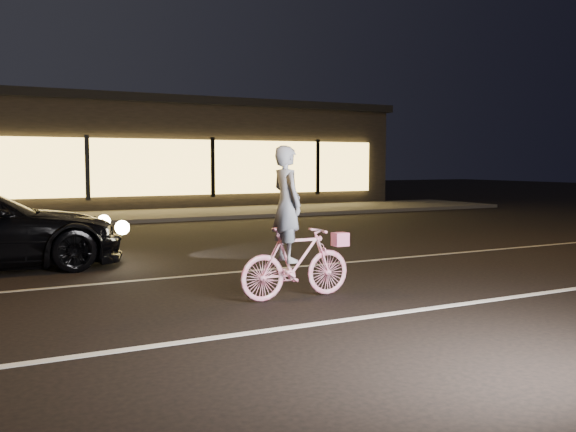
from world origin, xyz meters
TOP-DOWN VIEW (x-y plane):
  - ground at (0.00, 0.00)m, footprint 90.00×90.00m
  - lane_stripe_near at (0.00, -1.50)m, footprint 60.00×0.12m
  - lane_stripe_far at (0.00, 2.00)m, footprint 60.00×0.10m
  - sidewalk at (0.00, 13.00)m, footprint 30.00×4.00m
  - storefront at (0.00, 18.97)m, footprint 25.40×8.42m
  - cyclist at (-0.23, -0.22)m, footprint 1.57×0.54m

SIDE VIEW (x-z plane):
  - ground at x=0.00m, z-range 0.00..0.00m
  - lane_stripe_near at x=0.00m, z-range 0.00..0.01m
  - lane_stripe_far at x=0.00m, z-range 0.00..0.01m
  - sidewalk at x=0.00m, z-range 0.00..0.12m
  - cyclist at x=-0.23m, z-range -0.29..1.70m
  - storefront at x=0.00m, z-range 0.05..4.25m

